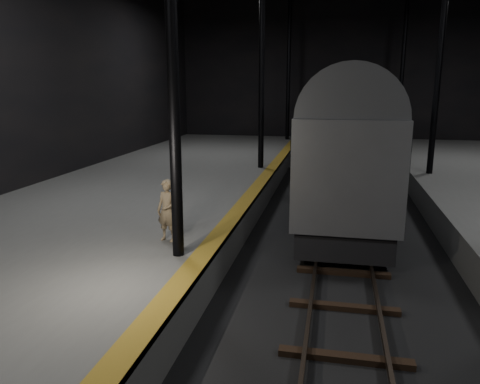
# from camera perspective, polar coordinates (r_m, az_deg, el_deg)

# --- Properties ---
(ground) EXTENTS (44.00, 44.00, 0.00)m
(ground) POSITION_cam_1_polar(r_m,az_deg,el_deg) (14.58, 12.37, -6.79)
(ground) COLOR black
(ground) RESTS_ON ground
(platform_left) EXTENTS (9.00, 43.80, 1.00)m
(platform_left) POSITION_cam_1_polar(r_m,az_deg,el_deg) (16.09, -15.32, -3.20)
(platform_left) COLOR #585855
(platform_left) RESTS_ON ground
(tactile_strip) EXTENTS (0.50, 43.80, 0.01)m
(tactile_strip) POSITION_cam_1_polar(r_m,az_deg,el_deg) (14.56, -0.33, -2.35)
(tactile_strip) COLOR olive
(tactile_strip) RESTS_ON platform_left
(track) EXTENTS (2.40, 43.00, 0.24)m
(track) POSITION_cam_1_polar(r_m,az_deg,el_deg) (14.55, 12.38, -6.54)
(track) COLOR #3F3328
(track) RESTS_ON ground
(train) EXTENTS (2.97, 19.81, 5.30)m
(train) POSITION_cam_1_polar(r_m,az_deg,el_deg) (21.68, 12.58, 7.64)
(train) COLOR #9FA1A7
(train) RESTS_ON ground
(woman) EXTENTS (0.64, 0.50, 1.57)m
(woman) POSITION_cam_1_polar(r_m,az_deg,el_deg) (11.81, -8.84, -2.25)
(woman) COLOR #957E5B
(woman) RESTS_ON platform_left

